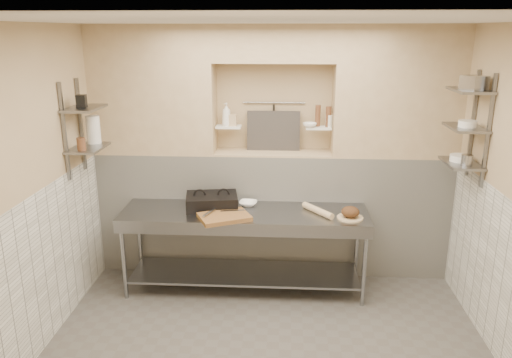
# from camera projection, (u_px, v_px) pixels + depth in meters

# --- Properties ---
(ceiling) EXTENTS (4.00, 3.90, 0.10)m
(ceiling) POSITION_uv_depth(u_px,v_px,m) (268.00, 13.00, 3.54)
(ceiling) COLOR silver
(ceiling) RESTS_ON ground
(wall_left) EXTENTS (0.10, 3.90, 2.80)m
(wall_left) POSITION_uv_depth(u_px,v_px,m) (16.00, 201.00, 4.07)
(wall_left) COLOR tan
(wall_left) RESTS_ON ground
(wall_back) EXTENTS (4.00, 0.10, 2.80)m
(wall_back) POSITION_uv_depth(u_px,v_px,m) (274.00, 148.00, 5.86)
(wall_back) COLOR tan
(wall_back) RESTS_ON ground
(backwall_lower) EXTENTS (4.00, 0.40, 1.40)m
(backwall_lower) POSITION_uv_depth(u_px,v_px,m) (272.00, 212.00, 5.83)
(backwall_lower) COLOR white
(backwall_lower) RESTS_ON floor
(alcove_sill) EXTENTS (1.30, 0.40, 0.02)m
(alcove_sill) POSITION_uv_depth(u_px,v_px,m) (273.00, 153.00, 5.62)
(alcove_sill) COLOR tan
(alcove_sill) RESTS_ON backwall_lower
(backwall_pillar_left) EXTENTS (1.35, 0.40, 1.40)m
(backwall_pillar_left) POSITION_uv_depth(u_px,v_px,m) (154.00, 90.00, 5.50)
(backwall_pillar_left) COLOR tan
(backwall_pillar_left) RESTS_ON backwall_lower
(backwall_pillar_right) EXTENTS (1.35, 0.40, 1.40)m
(backwall_pillar_right) POSITION_uv_depth(u_px,v_px,m) (397.00, 92.00, 5.35)
(backwall_pillar_right) COLOR tan
(backwall_pillar_right) RESTS_ON backwall_lower
(backwall_header) EXTENTS (1.30, 0.40, 0.40)m
(backwall_header) POSITION_uv_depth(u_px,v_px,m) (274.00, 43.00, 5.28)
(backwall_header) COLOR tan
(backwall_header) RESTS_ON backwall_lower
(wainscot_left) EXTENTS (0.02, 3.90, 1.40)m
(wainscot_left) POSITION_uv_depth(u_px,v_px,m) (34.00, 278.00, 4.27)
(wainscot_left) COLOR white
(wainscot_left) RESTS_ON floor
(wainscot_right) EXTENTS (0.02, 3.90, 1.40)m
(wainscot_right) POSITION_uv_depth(u_px,v_px,m) (512.00, 292.00, 4.04)
(wainscot_right) COLOR white
(wainscot_right) RESTS_ON floor
(alcove_shelf_left) EXTENTS (0.28, 0.16, 0.02)m
(alcove_shelf_left) POSITION_uv_depth(u_px,v_px,m) (229.00, 127.00, 5.57)
(alcove_shelf_left) COLOR white
(alcove_shelf_left) RESTS_ON backwall_lower
(alcove_shelf_right) EXTENTS (0.28, 0.16, 0.02)m
(alcove_shelf_right) POSITION_uv_depth(u_px,v_px,m) (318.00, 128.00, 5.51)
(alcove_shelf_right) COLOR white
(alcove_shelf_right) RESTS_ON backwall_lower
(utensil_rail) EXTENTS (0.70, 0.02, 0.02)m
(utensil_rail) POSITION_uv_depth(u_px,v_px,m) (274.00, 103.00, 5.63)
(utensil_rail) COLOR gray
(utensil_rail) RESTS_ON wall_back
(hanging_steel) EXTENTS (0.02, 0.02, 0.30)m
(hanging_steel) POSITION_uv_depth(u_px,v_px,m) (274.00, 118.00, 5.66)
(hanging_steel) COLOR black
(hanging_steel) RESTS_ON utensil_rail
(splash_panel) EXTENTS (0.60, 0.08, 0.45)m
(splash_panel) POSITION_uv_depth(u_px,v_px,m) (273.00, 131.00, 5.65)
(splash_panel) COLOR #383330
(splash_panel) RESTS_ON alcove_sill
(shelf_rail_left_a) EXTENTS (0.03, 0.03, 0.95)m
(shelf_rail_left_a) POSITION_uv_depth(u_px,v_px,m) (81.00, 125.00, 5.15)
(shelf_rail_left_a) COLOR slate
(shelf_rail_left_a) RESTS_ON wall_left
(shelf_rail_left_b) EXTENTS (0.03, 0.03, 0.95)m
(shelf_rail_left_b) POSITION_uv_depth(u_px,v_px,m) (64.00, 132.00, 4.76)
(shelf_rail_left_b) COLOR slate
(shelf_rail_left_b) RESTS_ON wall_left
(wall_shelf_left_lower) EXTENTS (0.30, 0.50, 0.02)m
(wall_shelf_left_lower) POSITION_uv_depth(u_px,v_px,m) (88.00, 148.00, 5.01)
(wall_shelf_left_lower) COLOR slate
(wall_shelf_left_lower) RESTS_ON wall_left
(wall_shelf_left_upper) EXTENTS (0.30, 0.50, 0.03)m
(wall_shelf_left_upper) POSITION_uv_depth(u_px,v_px,m) (84.00, 108.00, 4.89)
(wall_shelf_left_upper) COLOR slate
(wall_shelf_left_upper) RESTS_ON wall_left
(shelf_rail_right_a) EXTENTS (0.03, 0.03, 1.05)m
(shelf_rail_right_a) POSITION_uv_depth(u_px,v_px,m) (473.00, 124.00, 4.90)
(shelf_rail_right_a) COLOR slate
(shelf_rail_right_a) RESTS_ON wall_right
(shelf_rail_right_b) EXTENTS (0.03, 0.03, 1.05)m
(shelf_rail_right_b) POSITION_uv_depth(u_px,v_px,m) (488.00, 132.00, 4.52)
(shelf_rail_right_b) COLOR slate
(shelf_rail_right_b) RESTS_ON wall_right
(wall_shelf_right_lower) EXTENTS (0.30, 0.50, 0.02)m
(wall_shelf_right_lower) POSITION_uv_depth(u_px,v_px,m) (461.00, 163.00, 4.82)
(wall_shelf_right_lower) COLOR slate
(wall_shelf_right_lower) RESTS_ON wall_right
(wall_shelf_right_mid) EXTENTS (0.30, 0.50, 0.02)m
(wall_shelf_right_mid) POSITION_uv_depth(u_px,v_px,m) (466.00, 128.00, 4.72)
(wall_shelf_right_mid) COLOR slate
(wall_shelf_right_mid) RESTS_ON wall_right
(wall_shelf_right_upper) EXTENTS (0.30, 0.50, 0.03)m
(wall_shelf_right_upper) POSITION_uv_depth(u_px,v_px,m) (470.00, 90.00, 4.62)
(wall_shelf_right_upper) COLOR slate
(wall_shelf_right_upper) RESTS_ON wall_right
(prep_table) EXTENTS (2.60, 0.70, 0.90)m
(prep_table) POSITION_uv_depth(u_px,v_px,m) (244.00, 235.00, 5.32)
(prep_table) COLOR gray
(prep_table) RESTS_ON floor
(panini_press) EXTENTS (0.60, 0.47, 0.15)m
(panini_press) POSITION_uv_depth(u_px,v_px,m) (212.00, 201.00, 5.34)
(panini_press) COLOR black
(panini_press) RESTS_ON prep_table
(cutting_board) EXTENTS (0.59, 0.52, 0.04)m
(cutting_board) POSITION_uv_depth(u_px,v_px,m) (224.00, 217.00, 5.04)
(cutting_board) COLOR brown
(cutting_board) RESTS_ON prep_table
(knife_blade) EXTENTS (0.25, 0.07, 0.01)m
(knife_blade) POSITION_uv_depth(u_px,v_px,m) (233.00, 211.00, 5.15)
(knife_blade) COLOR gray
(knife_blade) RESTS_ON cutting_board
(tongs) EXTENTS (0.13, 0.28, 0.03)m
(tongs) POSITION_uv_depth(u_px,v_px,m) (211.00, 212.00, 5.09)
(tongs) COLOR gray
(tongs) RESTS_ON cutting_board
(mixing_bowl) EXTENTS (0.21, 0.21, 0.05)m
(mixing_bowl) POSITION_uv_depth(u_px,v_px,m) (248.00, 203.00, 5.43)
(mixing_bowl) COLOR white
(mixing_bowl) RESTS_ON prep_table
(rolling_pin) EXTENTS (0.32, 0.39, 0.07)m
(rolling_pin) POSITION_uv_depth(u_px,v_px,m) (318.00, 211.00, 5.19)
(rolling_pin) COLOR beige
(rolling_pin) RESTS_ON prep_table
(bread_board) EXTENTS (0.27, 0.27, 0.02)m
(bread_board) POSITION_uv_depth(u_px,v_px,m) (350.00, 218.00, 5.06)
(bread_board) COLOR beige
(bread_board) RESTS_ON prep_table
(bread_loaf) EXTENTS (0.18, 0.18, 0.11)m
(bread_loaf) POSITION_uv_depth(u_px,v_px,m) (350.00, 212.00, 5.04)
(bread_loaf) COLOR #4C2D19
(bread_loaf) RESTS_ON bread_board
(bottle_soap) EXTENTS (0.13, 0.13, 0.25)m
(bottle_soap) POSITION_uv_depth(u_px,v_px,m) (226.00, 114.00, 5.52)
(bottle_soap) COLOR white
(bottle_soap) RESTS_ON alcove_shelf_left
(jar_alcove) EXTENTS (0.08, 0.08, 0.13)m
(jar_alcove) POSITION_uv_depth(u_px,v_px,m) (233.00, 120.00, 5.54)
(jar_alcove) COLOR tan
(jar_alcove) RESTS_ON alcove_shelf_left
(bowl_alcove) EXTENTS (0.18, 0.18, 0.05)m
(bowl_alcove) POSITION_uv_depth(u_px,v_px,m) (310.00, 125.00, 5.47)
(bowl_alcove) COLOR white
(bowl_alcove) RESTS_ON alcove_shelf_right
(condiment_a) EXTENTS (0.06, 0.06, 0.23)m
(condiment_a) POSITION_uv_depth(u_px,v_px,m) (328.00, 117.00, 5.46)
(condiment_a) COLOR brown
(condiment_a) RESTS_ON alcove_shelf_right
(condiment_b) EXTENTS (0.06, 0.06, 0.23)m
(condiment_b) POSITION_uv_depth(u_px,v_px,m) (318.00, 116.00, 5.50)
(condiment_b) COLOR brown
(condiment_b) RESTS_ON alcove_shelf_right
(condiment_c) EXTENTS (0.08, 0.08, 0.13)m
(condiment_c) POSITION_uv_depth(u_px,v_px,m) (329.00, 121.00, 5.48)
(condiment_c) COLOR white
(condiment_c) RESTS_ON alcove_shelf_right
(jug_left) EXTENTS (0.14, 0.14, 0.28)m
(jug_left) POSITION_uv_depth(u_px,v_px,m) (93.00, 130.00, 5.13)
(jug_left) COLOR white
(jug_left) RESTS_ON wall_shelf_left_lower
(jar_left) EXTENTS (0.08, 0.08, 0.12)m
(jar_left) POSITION_uv_depth(u_px,v_px,m) (81.00, 144.00, 4.83)
(jar_left) COLOR brown
(jar_left) RESTS_ON wall_shelf_left_lower
(box_left_upper) EXTENTS (0.10, 0.10, 0.12)m
(box_left_upper) POSITION_uv_depth(u_px,v_px,m) (82.00, 101.00, 4.82)
(box_left_upper) COLOR black
(box_left_upper) RESTS_ON wall_shelf_left_upper
(bowl_right) EXTENTS (0.20, 0.20, 0.06)m
(bowl_right) POSITION_uv_depth(u_px,v_px,m) (460.00, 158.00, 4.84)
(bowl_right) COLOR white
(bowl_right) RESTS_ON wall_shelf_right_lower
(canister_right) EXTENTS (0.11, 0.11, 0.11)m
(canister_right) POSITION_uv_depth(u_px,v_px,m) (467.00, 160.00, 4.67)
(canister_right) COLOR gray
(canister_right) RESTS_ON wall_shelf_right_lower
(bowl_right_mid) EXTENTS (0.17, 0.17, 0.06)m
(bowl_right_mid) POSITION_uv_depth(u_px,v_px,m) (468.00, 124.00, 4.67)
(bowl_right_mid) COLOR white
(bowl_right_mid) RESTS_ON wall_shelf_right_mid
(basket_right) EXTENTS (0.23, 0.25, 0.13)m
(basket_right) POSITION_uv_depth(u_px,v_px,m) (474.00, 83.00, 4.53)
(basket_right) COLOR gray
(basket_right) RESTS_ON wall_shelf_right_upper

